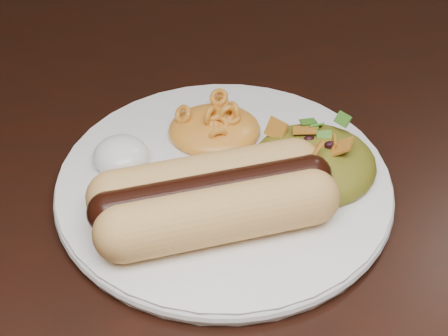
{
  "coord_description": "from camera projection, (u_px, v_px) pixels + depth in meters",
  "views": [
    {
      "loc": [
        -0.03,
        -0.42,
        1.11
      ],
      "look_at": [
        -0.0,
        -0.03,
        0.77
      ],
      "focal_mm": 55.0,
      "sensor_mm": 36.0,
      "label": 1
    }
  ],
  "objects": [
    {
      "name": "taco_salad",
      "position": [
        315.0,
        154.0,
        0.52
      ],
      "size": [
        0.1,
        0.09,
        0.04
      ],
      "rotation": [
        0.0,
        0.0,
        0.09
      ],
      "color": "#A36D16",
      "rests_on": "plate"
    },
    {
      "name": "hotdog",
      "position": [
        213.0,
        196.0,
        0.48
      ],
      "size": [
        0.15,
        0.1,
        0.04
      ],
      "rotation": [
        0.0,
        0.0,
        0.19
      ],
      "color": "#F5D96F",
      "rests_on": "plate"
    },
    {
      "name": "mac_and_cheese",
      "position": [
        214.0,
        120.0,
        0.55
      ],
      "size": [
        0.09,
        0.09,
        0.03
      ],
      "primitive_type": "ellipsoid",
      "rotation": [
        0.0,
        0.0,
        -0.26
      ],
      "color": "#FFAD4E",
      "rests_on": "plate"
    },
    {
      "name": "plate",
      "position": [
        224.0,
        184.0,
        0.53
      ],
      "size": [
        0.31,
        0.31,
        0.01
      ],
      "primitive_type": "cylinder",
      "rotation": [
        0.0,
        0.0,
        -0.28
      ],
      "color": "white",
      "rests_on": "table"
    },
    {
      "name": "table",
      "position": [
        226.0,
        245.0,
        0.61
      ],
      "size": [
        1.6,
        0.9,
        0.75
      ],
      "color": "black",
      "rests_on": "floor"
    },
    {
      "name": "sour_cream",
      "position": [
        120.0,
        150.0,
        0.53
      ],
      "size": [
        0.06,
        0.06,
        0.03
      ],
      "primitive_type": "ellipsoid",
      "rotation": [
        0.0,
        0.0,
        -0.36
      ],
      "color": "white",
      "rests_on": "plate"
    }
  ]
}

